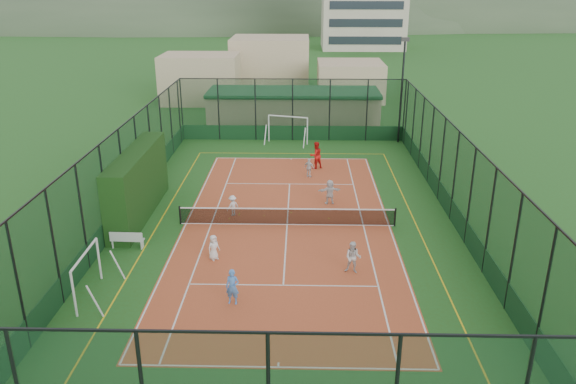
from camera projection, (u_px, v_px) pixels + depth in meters
name	position (u px, v px, depth m)	size (l,w,h in m)	color
ground	(287.00, 225.00, 30.31)	(300.00, 300.00, 0.00)	#28551D
court_slab	(287.00, 225.00, 30.31)	(11.17, 23.97, 0.01)	#AA4625
tennis_net	(287.00, 216.00, 30.12)	(11.67, 0.12, 1.06)	black
perimeter_fence	(287.00, 181.00, 29.42)	(18.12, 34.12, 5.00)	#11341B
floodlight_ne	(402.00, 91.00, 44.14)	(0.60, 0.26, 8.25)	black
clubhouse	(293.00, 108.00, 50.29)	(15.20, 7.20, 3.15)	tan
distant_hills	(300.00, 22.00, 170.37)	(200.00, 60.00, 24.00)	#384C33
hedge_left	(138.00, 184.00, 31.00)	(1.26, 8.43, 3.69)	black
white_bench	(127.00, 239.00, 27.60)	(1.64, 0.45, 0.93)	white
futsal_goal_near	(87.00, 276.00, 23.15)	(0.89, 3.06, 1.97)	white
futsal_goal_far	(288.00, 130.00, 45.00)	(3.35, 0.97, 2.16)	white
child_near_left	(214.00, 247.00, 26.38)	(0.60, 0.39, 1.24)	white
child_near_mid	(232.00, 287.00, 22.73)	(0.55, 0.36, 1.52)	#508EE4
child_near_right	(353.00, 257.00, 25.14)	(0.73, 0.57, 1.50)	silver
child_far_left	(233.00, 206.00, 31.29)	(0.77, 0.44, 1.19)	white
child_far_right	(309.00, 168.00, 37.32)	(0.77, 0.32, 1.31)	silver
child_far_back	(330.00, 192.00, 32.90)	(1.36, 0.43, 1.47)	silver
coach	(316.00, 155.00, 38.97)	(0.92, 0.72, 1.90)	red
tennis_balls	(269.00, 215.00, 31.51)	(5.57, 1.51, 0.07)	#CCE033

